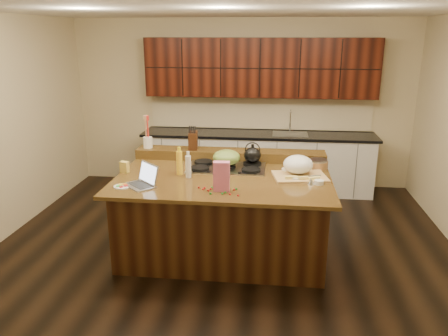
# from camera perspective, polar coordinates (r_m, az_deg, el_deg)

# --- Properties ---
(room) EXTENTS (5.52, 5.02, 2.72)m
(room) POSITION_cam_1_polar(r_m,az_deg,el_deg) (4.80, -0.07, 3.82)
(room) COLOR black
(room) RESTS_ON ground
(island) EXTENTS (2.40, 1.60, 0.92)m
(island) POSITION_cam_1_polar(r_m,az_deg,el_deg) (5.08, -0.07, -5.95)
(island) COLOR black
(island) RESTS_ON ground
(back_ledge) EXTENTS (2.40, 0.30, 0.12)m
(back_ledge) POSITION_cam_1_polar(r_m,az_deg,el_deg) (5.57, 0.79, 1.77)
(back_ledge) COLOR black
(back_ledge) RESTS_ON island
(cooktop) EXTENTS (0.92, 0.52, 0.05)m
(cooktop) POSITION_cam_1_polar(r_m,az_deg,el_deg) (5.20, 0.32, 0.13)
(cooktop) COLOR gray
(cooktop) RESTS_ON island
(back_counter) EXTENTS (3.70, 0.66, 2.40)m
(back_counter) POSITION_cam_1_polar(r_m,az_deg,el_deg) (7.03, 4.54, 4.99)
(back_counter) COLOR silver
(back_counter) RESTS_ON ground
(kettle) EXTENTS (0.21, 0.21, 0.19)m
(kettle) POSITION_cam_1_polar(r_m,az_deg,el_deg) (5.27, 3.73, 1.71)
(kettle) COLOR black
(kettle) RESTS_ON cooktop
(green_bowl) EXTENTS (0.36, 0.36, 0.18)m
(green_bowl) POSITION_cam_1_polar(r_m,az_deg,el_deg) (5.16, 0.33, 1.39)
(green_bowl) COLOR olive
(green_bowl) RESTS_ON cooktop
(laptop) EXTENTS (0.42, 0.42, 0.23)m
(laptop) POSITION_cam_1_polar(r_m,az_deg,el_deg) (4.68, -10.46, -1.53)
(laptop) COLOR #B7B7BC
(laptop) RESTS_ON island
(oil_bottle) EXTENTS (0.09, 0.09, 0.27)m
(oil_bottle) POSITION_cam_1_polar(r_m,az_deg,el_deg) (4.97, -5.84, 0.67)
(oil_bottle) COLOR yellow
(oil_bottle) RESTS_ON island
(vinegar_bottle) EXTENTS (0.08, 0.08, 0.25)m
(vinegar_bottle) POSITION_cam_1_polar(r_m,az_deg,el_deg) (4.85, -4.68, 0.17)
(vinegar_bottle) COLOR silver
(vinegar_bottle) RESTS_ON island
(wooden_tray) EXTENTS (0.64, 0.51, 0.23)m
(wooden_tray) POSITION_cam_1_polar(r_m,az_deg,el_deg) (4.97, 9.70, 0.12)
(wooden_tray) COLOR tan
(wooden_tray) RESTS_ON island
(ramekin_a) EXTENTS (0.11, 0.11, 0.04)m
(ramekin_a) POSITION_cam_1_polar(r_m,az_deg,el_deg) (4.81, 9.41, -1.45)
(ramekin_a) COLOR white
(ramekin_a) RESTS_ON island
(ramekin_b) EXTENTS (0.12, 0.12, 0.04)m
(ramekin_b) POSITION_cam_1_polar(r_m,az_deg,el_deg) (4.76, 12.30, -1.83)
(ramekin_b) COLOR white
(ramekin_b) RESTS_ON island
(ramekin_c) EXTENTS (0.13, 0.13, 0.04)m
(ramekin_c) POSITION_cam_1_polar(r_m,az_deg,el_deg) (5.10, 8.10, -0.30)
(ramekin_c) COLOR white
(ramekin_c) RESTS_ON island
(strainer_bowl) EXTENTS (0.26, 0.26, 0.09)m
(strainer_bowl) POSITION_cam_1_polar(r_m,az_deg,el_deg) (5.31, 12.14, 0.44)
(strainer_bowl) COLOR #996B3F
(strainer_bowl) RESTS_ON island
(kitchen_timer) EXTENTS (0.10, 0.10, 0.07)m
(kitchen_timer) POSITION_cam_1_polar(r_m,az_deg,el_deg) (4.73, 11.29, -1.71)
(kitchen_timer) COLOR silver
(kitchen_timer) RESTS_ON island
(pink_bag) EXTENTS (0.17, 0.10, 0.31)m
(pink_bag) POSITION_cam_1_polar(r_m,az_deg,el_deg) (4.42, -0.32, -1.11)
(pink_bag) COLOR #C55D7F
(pink_bag) RESTS_ON island
(candy_plate) EXTENTS (0.18, 0.18, 0.01)m
(candy_plate) POSITION_cam_1_polar(r_m,az_deg,el_deg) (4.69, -13.14, -2.36)
(candy_plate) COLOR white
(candy_plate) RESTS_ON island
(package_box) EXTENTS (0.11, 0.09, 0.13)m
(package_box) POSITION_cam_1_polar(r_m,az_deg,el_deg) (5.16, -12.87, 0.12)
(package_box) COLOR gold
(package_box) RESTS_ON island
(utensil_crock) EXTENTS (0.13, 0.13, 0.14)m
(utensil_crock) POSITION_cam_1_polar(r_m,az_deg,el_deg) (5.74, -9.91, 3.32)
(utensil_crock) COLOR white
(utensil_crock) RESTS_ON back_ledge
(knife_block) EXTENTS (0.13, 0.19, 0.22)m
(knife_block) POSITION_cam_1_polar(r_m,az_deg,el_deg) (5.59, -4.06, 3.60)
(knife_block) COLOR black
(knife_block) RESTS_ON back_ledge
(gumdrop_0) EXTENTS (0.02, 0.02, 0.02)m
(gumdrop_0) POSITION_cam_1_polar(r_m,az_deg,el_deg) (4.47, 1.32, -2.85)
(gumdrop_0) COLOR red
(gumdrop_0) RESTS_ON island
(gumdrop_1) EXTENTS (0.02, 0.02, 0.02)m
(gumdrop_1) POSITION_cam_1_polar(r_m,az_deg,el_deg) (4.37, -1.78, -3.35)
(gumdrop_1) COLOR #198C26
(gumdrop_1) RESTS_ON island
(gumdrop_2) EXTENTS (0.02, 0.02, 0.02)m
(gumdrop_2) POSITION_cam_1_polar(r_m,az_deg,el_deg) (4.35, 0.80, -3.42)
(gumdrop_2) COLOR red
(gumdrop_2) RESTS_ON island
(gumdrop_3) EXTENTS (0.02, 0.02, 0.02)m
(gumdrop_3) POSITION_cam_1_polar(r_m,az_deg,el_deg) (4.36, -0.23, -3.36)
(gumdrop_3) COLOR #198C26
(gumdrop_3) RESTS_ON island
(gumdrop_4) EXTENTS (0.02, 0.02, 0.02)m
(gumdrop_4) POSITION_cam_1_polar(r_m,az_deg,el_deg) (4.53, -2.53, -2.59)
(gumdrop_4) COLOR red
(gumdrop_4) RESTS_ON island
(gumdrop_5) EXTENTS (0.02, 0.02, 0.02)m
(gumdrop_5) POSITION_cam_1_polar(r_m,az_deg,el_deg) (4.49, 1.62, -2.74)
(gumdrop_5) COLOR #198C26
(gumdrop_5) RESTS_ON island
(gumdrop_6) EXTENTS (0.02, 0.02, 0.02)m
(gumdrop_6) POSITION_cam_1_polar(r_m,az_deg,el_deg) (4.49, -2.74, -2.77)
(gumdrop_6) COLOR red
(gumdrop_6) RESTS_ON island
(gumdrop_7) EXTENTS (0.02, 0.02, 0.02)m
(gumdrop_7) POSITION_cam_1_polar(r_m,az_deg,el_deg) (4.53, -1.60, -2.56)
(gumdrop_7) COLOR #198C26
(gumdrop_7) RESTS_ON island
(gumdrop_8) EXTENTS (0.02, 0.02, 0.02)m
(gumdrop_8) POSITION_cam_1_polar(r_m,az_deg,el_deg) (4.32, 1.86, -3.60)
(gumdrop_8) COLOR red
(gumdrop_8) RESTS_ON island
(gumdrop_9) EXTENTS (0.02, 0.02, 0.02)m
(gumdrop_9) POSITION_cam_1_polar(r_m,az_deg,el_deg) (4.40, 0.17, -3.19)
(gumdrop_9) COLOR #198C26
(gumdrop_9) RESTS_ON island
(gumdrop_10) EXTENTS (0.02, 0.02, 0.02)m
(gumdrop_10) POSITION_cam_1_polar(r_m,az_deg,el_deg) (4.50, -1.74, -2.73)
(gumdrop_10) COLOR red
(gumdrop_10) RESTS_ON island
(gumdrop_11) EXTENTS (0.02, 0.02, 0.02)m
(gumdrop_11) POSITION_cam_1_polar(r_m,az_deg,el_deg) (4.48, 0.19, -2.81)
(gumdrop_11) COLOR #198C26
(gumdrop_11) RESTS_ON island
(gumdrop_12) EXTENTS (0.02, 0.02, 0.02)m
(gumdrop_12) POSITION_cam_1_polar(r_m,az_deg,el_deg) (4.45, -2.07, -2.95)
(gumdrop_12) COLOR red
(gumdrop_12) RESTS_ON island
(gumdrop_13) EXTENTS (0.02, 0.02, 0.02)m
(gumdrop_13) POSITION_cam_1_polar(r_m,az_deg,el_deg) (4.49, -0.54, -2.75)
(gumdrop_13) COLOR #198C26
(gumdrop_13) RESTS_ON island
(gumdrop_14) EXTENTS (0.02, 0.02, 0.02)m
(gumdrop_14) POSITION_cam_1_polar(r_m,az_deg,el_deg) (4.54, -3.31, -2.56)
(gumdrop_14) COLOR red
(gumdrop_14) RESTS_ON island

